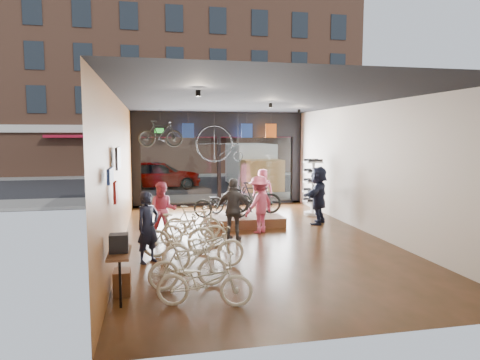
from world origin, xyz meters
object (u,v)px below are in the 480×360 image
object	(u,v)px
floor_bike_5	(193,222)
customer_0	(148,227)
customer_3	(259,204)
customer_1	(163,210)
floor_bike_0	(204,281)
floor_bike_1	(188,265)
floor_bike_4	(193,230)
sunglasses_rack	(313,187)
display_bike_left	(221,204)
display_bike_mid	(255,198)
street_car	(159,174)
penny_farthing	(222,145)
hung_bike	(160,134)
display_platform	(243,219)
display_bike_right	(230,199)
floor_bike_3	(179,235)
customer_4	(263,189)
customer_2	(234,210)
box_truck	(254,166)
floor_bike_2	(204,248)
customer_5	(318,195)

from	to	relation	value
floor_bike_5	customer_0	bearing A→B (deg)	156.73
customer_3	customer_1	bearing A→B (deg)	-31.95
floor_bike_0	floor_bike_1	size ratio (longest dim) A/B	1.09
floor_bike_4	sunglasses_rack	bearing A→B (deg)	-40.01
display_bike_left	customer_0	size ratio (longest dim) A/B	1.05
floor_bike_0	display_bike_mid	world-z (taller)	display_bike_mid
customer_1	street_car	bearing A→B (deg)	95.08
penny_farthing	hung_bike	world-z (taller)	hung_bike
floor_bike_1	customer_3	bearing A→B (deg)	-35.76
floor_bike_5	customer_0	xyz separation A→B (m)	(-1.20, -2.04, 0.34)
sunglasses_rack	hung_bike	distance (m)	5.78
floor_bike_1	floor_bike_5	bearing A→B (deg)	-12.39
display_platform	display_bike_right	size ratio (longest dim) A/B	1.45
floor_bike_3	display_platform	world-z (taller)	floor_bike_3
floor_bike_5	display_platform	world-z (taller)	floor_bike_5
street_car	display_bike_mid	bearing A→B (deg)	-163.53
floor_bike_1	floor_bike_4	size ratio (longest dim) A/B	0.87
penny_farthing	customer_4	bearing A→B (deg)	-14.71
floor_bike_3	display_bike_left	bearing A→B (deg)	-29.68
floor_bike_3	customer_4	bearing A→B (deg)	-34.81
display_bike_left	customer_0	xyz separation A→B (m)	(-2.20, -3.35, 0.06)
customer_2	hung_bike	world-z (taller)	hung_bike
box_truck	customer_3	world-z (taller)	box_truck
street_car	floor_bike_1	distance (m)	15.56
floor_bike_2	customer_5	bearing A→B (deg)	-54.62
street_car	floor_bike_5	xyz separation A→B (m)	(0.72, -11.68, -0.29)
floor_bike_3	customer_5	bearing A→B (deg)	-61.30
street_car	floor_bike_4	distance (m)	12.61
floor_bike_5	floor_bike_1	bearing A→B (deg)	-179.59
sunglasses_rack	customer_4	bearing A→B (deg)	157.56
customer_5	box_truck	bearing A→B (deg)	-144.07
customer_4	display_platform	bearing A→B (deg)	70.90
display_bike_left	display_bike_mid	world-z (taller)	display_bike_mid
floor_bike_5	street_car	bearing A→B (deg)	10.63
customer_1	sunglasses_rack	distance (m)	5.94
floor_bike_0	hung_bike	bearing A→B (deg)	16.84
customer_1	customer_3	xyz separation A→B (m)	(2.80, 0.14, 0.05)
floor_bike_3	hung_bike	size ratio (longest dim) A/B	1.10
display_bike_mid	customer_0	size ratio (longest dim) A/B	1.07
penny_farthing	customer_5	bearing A→B (deg)	-51.02
customer_3	sunglasses_rack	xyz separation A→B (m)	(2.58, 2.36, 0.18)
display_bike_mid	hung_bike	size ratio (longest dim) A/B	1.11
customer_0	penny_farthing	distance (m)	7.27
floor_bike_3	customer_0	bearing A→B (deg)	114.97
display_platform	customer_5	xyz separation A→B (m)	(2.41, -0.45, 0.79)
floor_bike_0	hung_bike	world-z (taller)	hung_bike
floor_bike_0	customer_1	xyz separation A→B (m)	(-0.55, 4.98, 0.37)
customer_2	customer_5	xyz separation A→B (m)	(3.12, 1.71, 0.08)
customer_0	customer_4	distance (m)	7.46
customer_5	hung_bike	bearing A→B (deg)	-81.65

